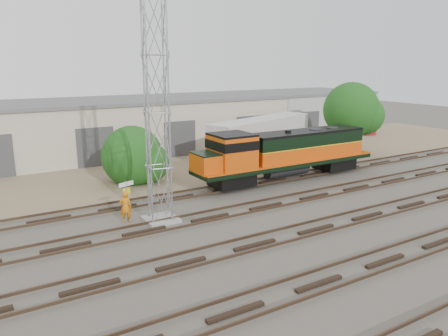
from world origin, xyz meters
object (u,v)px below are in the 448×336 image
locomotive (285,153)px  semi_trailer (263,134)px  worker (126,207)px  signal_tower (157,117)px

locomotive → semi_trailer: bearing=66.3°
locomotive → semi_trailer: (2.95, 6.74, 0.27)m
worker → semi_trailer: semi_trailer is taller
signal_tower → semi_trailer: signal_tower is taller
locomotive → semi_trailer: size_ratio=1.22×
locomotive → signal_tower: signal_tower is taller
signal_tower → semi_trailer: (14.52, 10.09, -3.49)m
semi_trailer → signal_tower: bearing=-164.6°
locomotive → worker: bearing=-169.4°
signal_tower → worker: signal_tower is taller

